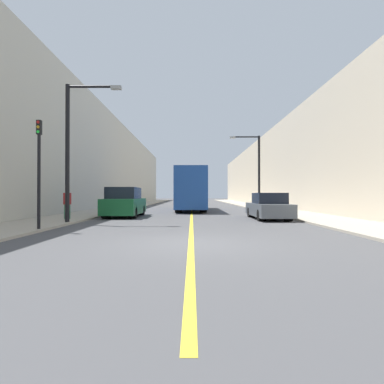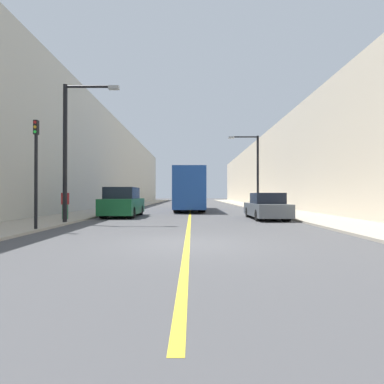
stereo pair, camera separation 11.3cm
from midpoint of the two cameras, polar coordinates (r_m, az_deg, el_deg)
The scene contains 13 objects.
ground_plane at distance 8.69m, azimuth -0.53°, elevation -9.79°, with size 200.00×200.00×0.00m, color #474749.
sidewalk_left at distance 39.30m, azimuth -10.76°, elevation -2.44°, with size 3.33×72.00×0.10m, color #A89E8C.
sidewalk_right at distance 39.27m, azimuth 10.59°, elevation -2.44°, with size 3.33×72.00×0.10m, color #A89E8C.
building_row_left at distance 40.31m, azimuth -15.89°, elevation 5.03°, with size 4.00×72.00×10.52m, color #B7B2A3.
building_row_right at distance 40.19m, azimuth 15.73°, elevation 3.84°, with size 4.00×72.00×8.83m, color beige.
road_center_line at distance 38.60m, azimuth -0.09°, elevation -2.55°, with size 0.16×72.00×0.01m, color gold.
bus at distance 26.41m, azimuth -0.28°, elevation 0.52°, with size 2.46×10.34×3.50m.
parked_suv_left at distance 19.31m, azimuth -12.86°, elevation -2.09°, with size 2.00×4.54×1.85m.
car_right_near at distance 17.62m, azimuth 14.23°, elevation -2.84°, with size 1.80×4.42×1.50m.
street_lamp_left at distance 15.51m, azimuth -21.88°, elevation 8.81°, with size 2.67×0.24×6.55m.
street_lamp_right at distance 26.83m, azimuth 12.02°, elevation 4.77°, with size 2.67×0.24×6.45m.
traffic_light at distance 12.84m, azimuth -27.32°, elevation 3.82°, with size 0.16×0.18×4.14m.
pedestrian at distance 17.31m, azimuth -22.81°, elevation -1.99°, with size 0.36×0.23×1.62m.
Camera 1 is at (0.03, -8.58, 1.41)m, focal length 28.00 mm.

